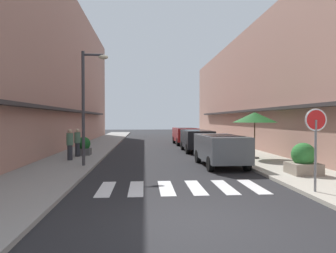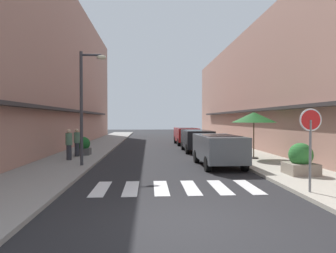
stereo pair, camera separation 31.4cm
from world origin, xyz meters
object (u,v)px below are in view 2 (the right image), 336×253
at_px(round_street_sign, 311,128).
at_px(pedestrian_walking_near, 77,142).
at_px(planter_corner, 301,160).
at_px(parked_car_mid, 197,138).
at_px(cafe_umbrella, 254,118).
at_px(parked_car_far, 186,134).
at_px(planter_midblock, 83,146).
at_px(pedestrian_walking_far, 69,144).
at_px(street_lamp, 86,96).
at_px(parked_car_near, 219,147).

height_order(round_street_sign, pedestrian_walking_near, round_street_sign).
xyz_separation_m(round_street_sign, planter_corner, (1.13, 2.81, -1.30)).
bearing_deg(parked_car_mid, cafe_umbrella, -63.44).
bearing_deg(parked_car_mid, pedestrian_walking_near, -156.88).
relative_size(parked_car_mid, planter_corner, 3.39).
distance_m(parked_car_mid, round_street_sign, 12.38).
bearing_deg(parked_car_far, round_street_sign, -85.74).
height_order(planter_corner, pedestrian_walking_near, pedestrian_walking_near).
bearing_deg(planter_midblock, cafe_umbrella, -13.44).
bearing_deg(parked_car_far, planter_midblock, -129.90).
bearing_deg(pedestrian_walking_far, parked_car_mid, -139.77).
bearing_deg(round_street_sign, planter_midblock, 130.52).
bearing_deg(street_lamp, planter_corner, -18.48).
relative_size(planter_corner, planter_midblock, 1.12).
distance_m(parked_car_far, round_street_sign, 18.36).
xyz_separation_m(parked_car_near, round_street_sign, (1.36, -5.65, 1.02)).
distance_m(parked_car_near, parked_car_far, 12.63).
bearing_deg(street_lamp, parked_car_far, 64.32).
bearing_deg(parked_car_near, planter_corner, -48.67).
bearing_deg(cafe_umbrella, parked_car_near, -139.96).
bearing_deg(cafe_umbrella, pedestrian_walking_near, 170.80).
relative_size(parked_car_far, cafe_umbrella, 1.72).
distance_m(parked_car_mid, pedestrian_walking_far, 8.67).
bearing_deg(planter_midblock, parked_car_mid, 18.88).
xyz_separation_m(parked_car_far, street_lamp, (-6.06, -12.61, 2.34)).
height_order(planter_corner, planter_midblock, planter_corner).
relative_size(round_street_sign, pedestrian_walking_far, 1.51).
distance_m(planter_midblock, pedestrian_walking_near, 0.78).
height_order(pedestrian_walking_near, pedestrian_walking_far, pedestrian_walking_far).
bearing_deg(pedestrian_walking_far, planter_corner, 161.71).
xyz_separation_m(cafe_umbrella, pedestrian_walking_far, (-9.64, 0.01, -1.35)).
height_order(parked_car_far, planter_corner, parked_car_far).
relative_size(cafe_umbrella, planter_midblock, 2.33).
xyz_separation_m(parked_car_near, street_lamp, (-6.06, 0.02, 2.35)).
xyz_separation_m(parked_car_mid, street_lamp, (-6.06, -6.59, 2.35)).
distance_m(pedestrian_walking_near, pedestrian_walking_far, 1.55).
bearing_deg(parked_car_far, parked_car_mid, -90.00).
relative_size(parked_car_near, pedestrian_walking_near, 2.63).
distance_m(round_street_sign, pedestrian_walking_far, 11.58).
relative_size(round_street_sign, street_lamp, 0.47).
bearing_deg(planter_corner, pedestrian_walking_near, 146.96).
distance_m(parked_car_near, pedestrian_walking_near, 8.07).
distance_m(round_street_sign, planter_corner, 3.30).
bearing_deg(pedestrian_walking_near, parked_car_near, -158.36).
relative_size(parked_car_mid, street_lamp, 0.79).
xyz_separation_m(street_lamp, pedestrian_walking_far, (-1.25, 1.94, -2.32)).
bearing_deg(planter_midblock, round_street_sign, -49.48).
bearing_deg(street_lamp, pedestrian_walking_far, 122.79).
bearing_deg(parked_car_near, cafe_umbrella, 40.04).
height_order(planter_midblock, pedestrian_walking_near, pedestrian_walking_near).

